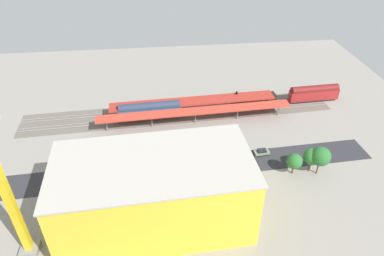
{
  "coord_description": "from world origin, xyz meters",
  "views": [
    {
      "loc": [
        6.8,
        74.51,
        60.65
      ],
      "look_at": [
        -1.85,
        -1.29,
        7.93
      ],
      "focal_mm": 32.4,
      "sensor_mm": 36.0,
      "label": 1
    }
  ],
  "objects_px": {
    "parked_car_2": "(218,155)",
    "locomotive": "(255,99)",
    "street_tree_1": "(294,161)",
    "passenger_coach": "(314,93)",
    "parked_car_0": "(262,152)",
    "street_tree_2": "(312,157)",
    "freight_coach_far": "(150,110)",
    "street_tree_0": "(208,160)",
    "platform_canopy_near": "(195,111)",
    "parked_car_4": "(174,160)",
    "parked_car_1": "(239,153)",
    "traffic_light": "(169,169)",
    "street_tree_5": "(147,174)",
    "street_tree_3": "(121,171)",
    "platform_canopy_far": "(193,101)",
    "construction_building": "(155,193)",
    "street_tree_4": "(321,156)",
    "box_truck_0": "(220,166)",
    "parked_car_3": "(195,156)"
  },
  "relations": [
    {
      "from": "street_tree_4",
      "to": "traffic_light",
      "type": "distance_m",
      "value": 38.07
    },
    {
      "from": "street_tree_0",
      "to": "box_truck_0",
      "type": "bearing_deg",
      "value": -150.58
    },
    {
      "from": "street_tree_1",
      "to": "passenger_coach",
      "type": "bearing_deg",
      "value": -119.67
    },
    {
      "from": "parked_car_4",
      "to": "street_tree_4",
      "type": "relative_size",
      "value": 0.53
    },
    {
      "from": "parked_car_2",
      "to": "locomotive",
      "type": "bearing_deg",
      "value": -122.88
    },
    {
      "from": "traffic_light",
      "to": "passenger_coach",
      "type": "bearing_deg",
      "value": -145.92
    },
    {
      "from": "locomotive",
      "to": "street_tree_2",
      "type": "bearing_deg",
      "value": 98.26
    },
    {
      "from": "street_tree_0",
      "to": "street_tree_2",
      "type": "bearing_deg",
      "value": 178.59
    },
    {
      "from": "passenger_coach",
      "to": "box_truck_0",
      "type": "xyz_separation_m",
      "value": [
        38.73,
        32.37,
        -1.27
      ]
    },
    {
      "from": "platform_canopy_far",
      "to": "parked_car_0",
      "type": "relative_size",
      "value": 12.47
    },
    {
      "from": "parked_car_0",
      "to": "street_tree_2",
      "type": "height_order",
      "value": "street_tree_2"
    },
    {
      "from": "platform_canopy_far",
      "to": "street_tree_1",
      "type": "distance_m",
      "value": 39.24
    },
    {
      "from": "street_tree_0",
      "to": "street_tree_1",
      "type": "height_order",
      "value": "street_tree_0"
    },
    {
      "from": "platform_canopy_far",
      "to": "traffic_light",
      "type": "xyz_separation_m",
      "value": [
        9.79,
        32.26,
        0.17
      ]
    },
    {
      "from": "street_tree_0",
      "to": "street_tree_2",
      "type": "height_order",
      "value": "street_tree_0"
    },
    {
      "from": "locomotive",
      "to": "platform_canopy_near",
      "type": "bearing_deg",
      "value": 23.01
    },
    {
      "from": "parked_car_0",
      "to": "street_tree_5",
      "type": "relative_size",
      "value": 0.69
    },
    {
      "from": "platform_canopy_near",
      "to": "street_tree_1",
      "type": "height_order",
      "value": "street_tree_1"
    },
    {
      "from": "platform_canopy_far",
      "to": "freight_coach_far",
      "type": "relative_size",
      "value": 2.68
    },
    {
      "from": "construction_building",
      "to": "box_truck_0",
      "type": "distance_m",
      "value": 22.95
    },
    {
      "from": "platform_canopy_near",
      "to": "street_tree_2",
      "type": "xyz_separation_m",
      "value": [
        -26.68,
        25.76,
        0.47
      ]
    },
    {
      "from": "traffic_light",
      "to": "parked_car_2",
      "type": "bearing_deg",
      "value": -149.63
    },
    {
      "from": "freight_coach_far",
      "to": "street_tree_0",
      "type": "xyz_separation_m",
      "value": [
        -14.14,
        29.22,
        2.66
      ]
    },
    {
      "from": "platform_canopy_near",
      "to": "freight_coach_far",
      "type": "xyz_separation_m",
      "value": [
        14.08,
        -4.11,
        -1.2
      ]
    },
    {
      "from": "street_tree_1",
      "to": "street_tree_2",
      "type": "bearing_deg",
      "value": -174.85
    },
    {
      "from": "parked_car_0",
      "to": "parked_car_4",
      "type": "relative_size",
      "value": 1.01
    },
    {
      "from": "freight_coach_far",
      "to": "street_tree_4",
      "type": "relative_size",
      "value": 2.48
    },
    {
      "from": "street_tree_5",
      "to": "construction_building",
      "type": "bearing_deg",
      "value": 99.24
    },
    {
      "from": "freight_coach_far",
      "to": "parked_car_4",
      "type": "distance_m",
      "value": 23.22
    },
    {
      "from": "box_truck_0",
      "to": "street_tree_2",
      "type": "bearing_deg",
      "value": 173.69
    },
    {
      "from": "parked_car_4",
      "to": "platform_canopy_near",
      "type": "bearing_deg",
      "value": -114.05
    },
    {
      "from": "platform_canopy_near",
      "to": "street_tree_0",
      "type": "xyz_separation_m",
      "value": [
        -0.06,
        25.11,
        1.45
      ]
    },
    {
      "from": "passenger_coach",
      "to": "street_tree_3",
      "type": "height_order",
      "value": "street_tree_3"
    },
    {
      "from": "parked_car_1",
      "to": "traffic_light",
      "type": "bearing_deg",
      "value": 23.31
    },
    {
      "from": "parked_car_0",
      "to": "street_tree_1",
      "type": "height_order",
      "value": "street_tree_1"
    },
    {
      "from": "passenger_coach",
      "to": "construction_building",
      "type": "bearing_deg",
      "value": 40.17
    },
    {
      "from": "passenger_coach",
      "to": "construction_building",
      "type": "distance_m",
      "value": 72.71
    },
    {
      "from": "parked_car_0",
      "to": "parked_car_2",
      "type": "xyz_separation_m",
      "value": [
        12.14,
        0.01,
        0.04
      ]
    },
    {
      "from": "parked_car_0",
      "to": "platform_canopy_near",
      "type": "bearing_deg",
      "value": -47.51
    },
    {
      "from": "street_tree_4",
      "to": "street_tree_1",
      "type": "bearing_deg",
      "value": -6.93
    },
    {
      "from": "street_tree_0",
      "to": "street_tree_1",
      "type": "relative_size",
      "value": 1.47
    },
    {
      "from": "street_tree_3",
      "to": "street_tree_5",
      "type": "bearing_deg",
      "value": 164.74
    },
    {
      "from": "parked_car_3",
      "to": "street_tree_3",
      "type": "height_order",
      "value": "street_tree_3"
    },
    {
      "from": "parked_car_4",
      "to": "street_tree_2",
      "type": "bearing_deg",
      "value": 167.76
    },
    {
      "from": "locomotive",
      "to": "traffic_light",
      "type": "height_order",
      "value": "traffic_light"
    },
    {
      "from": "street_tree_2",
      "to": "street_tree_3",
      "type": "distance_m",
      "value": 47.96
    },
    {
      "from": "platform_canopy_near",
      "to": "parked_car_4",
      "type": "xyz_separation_m",
      "value": [
        8.13,
        18.21,
        -3.5
      ]
    },
    {
      "from": "parked_car_2",
      "to": "street_tree_5",
      "type": "relative_size",
      "value": 0.73
    },
    {
      "from": "construction_building",
      "to": "street_tree_4",
      "type": "height_order",
      "value": "construction_building"
    },
    {
      "from": "passenger_coach",
      "to": "street_tree_0",
      "type": "bearing_deg",
      "value": 39.14
    }
  ]
}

